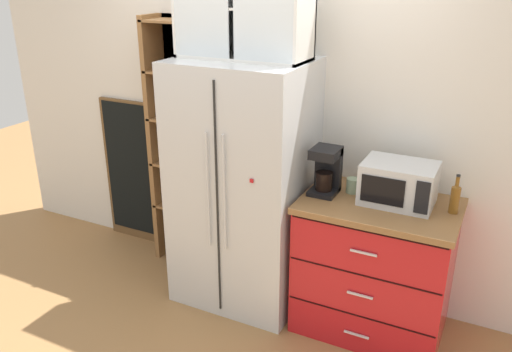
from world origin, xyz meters
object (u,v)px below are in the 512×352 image
at_px(refrigerator, 243,185).
at_px(coffee_maker, 326,170).
at_px(chalkboard_menu, 134,172).
at_px(bottle_green, 383,185).
at_px(mug_sage, 353,186).
at_px(bottle_amber, 455,197).
at_px(microwave, 399,183).

distance_m(refrigerator, coffee_maker, 0.62).
relative_size(coffee_maker, chalkboard_menu, 0.24).
xyz_separation_m(bottle_green, chalkboard_menu, (-2.20, 0.26, -0.39)).
height_order(refrigerator, mug_sage, refrigerator).
distance_m(refrigerator, bottle_amber, 1.39).
bearing_deg(bottle_amber, coffee_maker, -176.70).
distance_m(bottle_green, chalkboard_menu, 2.25).
bearing_deg(coffee_maker, microwave, 5.27).
bearing_deg(refrigerator, bottle_amber, 3.52).
height_order(mug_sage, bottle_green, bottle_green).
height_order(refrigerator, microwave, refrigerator).
distance_m(refrigerator, bottle_green, 0.97).
bearing_deg(coffee_maker, bottle_amber, 3.30).
xyz_separation_m(refrigerator, microwave, (1.04, 0.08, 0.18)).
distance_m(microwave, coffee_maker, 0.46).
bearing_deg(mug_sage, coffee_maker, -156.36).
xyz_separation_m(microwave, bottle_green, (-0.09, -0.01, -0.02)).
distance_m(mug_sage, bottle_green, 0.22).
bearing_deg(refrigerator, bottle_green, 4.15).
height_order(coffee_maker, bottle_green, coffee_maker).
height_order(bottle_green, chalkboard_menu, chalkboard_menu).
distance_m(mug_sage, chalkboard_menu, 2.04).
bearing_deg(refrigerator, microwave, 4.45).
height_order(microwave, bottle_green, microwave).
height_order(mug_sage, bottle_amber, bottle_amber).
bearing_deg(chalkboard_menu, bottle_green, -6.75).
bearing_deg(bottle_green, chalkboard_menu, 173.25).
bearing_deg(chalkboard_menu, bottle_amber, -5.34).
distance_m(coffee_maker, mug_sage, 0.21).
xyz_separation_m(mug_sage, bottle_amber, (0.63, -0.03, 0.06)).
relative_size(microwave, chalkboard_menu, 0.35).
bearing_deg(microwave, coffee_maker, -174.73).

